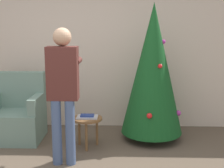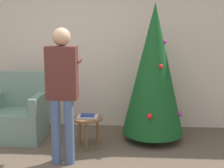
{
  "view_description": "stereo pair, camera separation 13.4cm",
  "coord_description": "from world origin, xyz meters",
  "views": [
    {
      "loc": [
        0.65,
        -2.98,
        1.74
      ],
      "look_at": [
        0.51,
        1.13,
        0.94
      ],
      "focal_mm": 50.0,
      "sensor_mm": 36.0,
      "label": 1
    },
    {
      "loc": [
        0.78,
        -2.98,
        1.74
      ],
      "look_at": [
        0.51,
        1.13,
        0.94
      ],
      "focal_mm": 50.0,
      "sensor_mm": 36.0,
      "label": 2
    }
  ],
  "objects": [
    {
      "name": "christmas_tree",
      "position": [
        1.1,
        1.59,
        1.08
      ],
      "size": [
        0.92,
        0.92,
        2.05
      ],
      "color": "brown",
      "rests_on": "ground_plane"
    },
    {
      "name": "person_standing",
      "position": [
        -0.07,
        0.73,
        1.01
      ],
      "size": [
        0.4,
        0.57,
        1.7
      ],
      "color": "#475B84",
      "rests_on": "ground_plane"
    },
    {
      "name": "book",
      "position": [
        0.16,
        1.24,
        0.47
      ],
      "size": [
        0.19,
        0.11,
        0.02
      ],
      "color": "navy",
      "rests_on": "laptop"
    },
    {
      "name": "armchair",
      "position": [
        -0.96,
        1.53,
        0.35
      ],
      "size": [
        0.79,
        0.68,
        1.01
      ],
      "color": "gray",
      "rests_on": "ground_plane"
    },
    {
      "name": "laptop",
      "position": [
        0.16,
        1.24,
        0.45
      ],
      "size": [
        0.29,
        0.21,
        0.02
      ],
      "color": "silver",
      "rests_on": "side_stool"
    },
    {
      "name": "wall_back",
      "position": [
        0.0,
        2.23,
        1.35
      ],
      "size": [
        8.0,
        0.06,
        2.7
      ],
      "color": "beige",
      "rests_on": "ground_plane"
    },
    {
      "name": "side_stool",
      "position": [
        0.16,
        1.24,
        0.37
      ],
      "size": [
        0.43,
        0.43,
        0.44
      ],
      "color": "brown",
      "rests_on": "ground_plane"
    }
  ]
}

